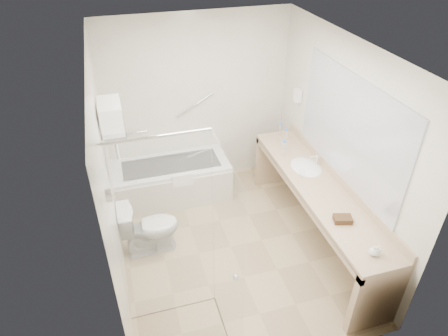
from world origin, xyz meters
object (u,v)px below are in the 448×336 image
object	(u,v)px
amenity_basket	(343,219)
water_bottle_left	(284,148)
vanity_counter	(316,199)
bathtub	(172,180)
toilet	(150,228)

from	to	relation	value
amenity_basket	water_bottle_left	bearing A→B (deg)	92.93
vanity_counter	amenity_basket	size ratio (longest dim) A/B	14.69
vanity_counter	water_bottle_left	xyz separation A→B (m)	(-0.13, 0.74, 0.31)
amenity_basket	water_bottle_left	xyz separation A→B (m)	(-0.07, 1.38, 0.07)
amenity_basket	water_bottle_left	distance (m)	1.38
bathtub	water_bottle_left	world-z (taller)	water_bottle_left
amenity_basket	toilet	bearing A→B (deg)	151.57
bathtub	water_bottle_left	size ratio (longest dim) A/B	7.21
bathtub	vanity_counter	size ratio (longest dim) A/B	0.59
bathtub	vanity_counter	world-z (taller)	vanity_counter
amenity_basket	bathtub	bearing A→B (deg)	125.80
bathtub	amenity_basket	size ratio (longest dim) A/B	8.71
vanity_counter	toilet	xyz separation A→B (m)	(-1.97, 0.40, -0.29)
vanity_counter	toilet	world-z (taller)	vanity_counter
amenity_basket	water_bottle_left	world-z (taller)	water_bottle_left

